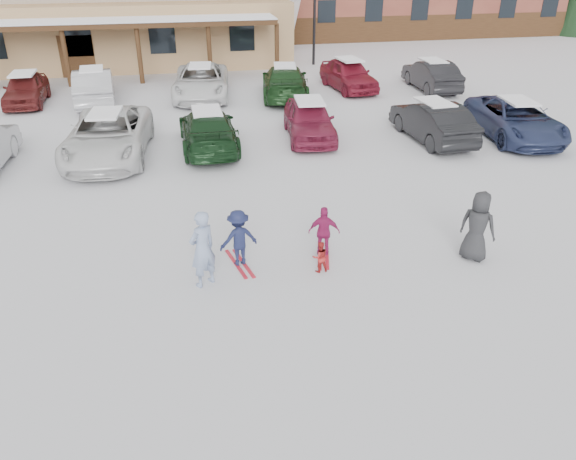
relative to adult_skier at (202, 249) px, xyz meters
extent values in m
plane|color=silver|center=(1.62, -0.71, -0.89)|extent=(160.00, 160.00, 0.00)
cube|color=tan|center=(-7.38, 27.29, 0.91)|extent=(28.00, 10.00, 3.60)
cube|color=#422814|center=(-7.38, 21.09, 2.01)|extent=(25.20, 2.60, 0.25)
cube|color=#422814|center=(17.62, 30.33, 0.01)|extent=(24.00, 0.10, 1.80)
cylinder|color=black|center=(8.01, 23.19, 2.43)|extent=(0.16, 0.16, 6.63)
cylinder|color=black|center=(7.62, 43.29, -0.35)|extent=(0.60, 0.60, 1.08)
cylinder|color=black|center=(35.62, 45.29, -0.20)|extent=(0.60, 0.60, 1.38)
imported|color=#8B9EC4|center=(0.00, 0.00, 0.00)|extent=(0.77, 0.72, 1.77)
imported|color=red|center=(2.61, 0.04, -0.51)|extent=(0.39, 0.32, 0.75)
imported|color=#181E42|center=(0.85, 0.70, -0.20)|extent=(0.98, 0.70, 1.38)
cube|color=red|center=(0.85, 0.70, -0.87)|extent=(0.50, 1.41, 0.03)
imported|color=#A31E5B|center=(2.88, 0.73, -0.25)|extent=(0.79, 0.48, 1.27)
cube|color=red|center=(2.88, 0.73, -0.87)|extent=(0.52, 1.41, 0.03)
imported|color=#292A2C|center=(6.32, -0.10, -0.03)|extent=(0.97, 0.98, 1.71)
imported|color=white|center=(-2.69, 8.79, -0.10)|extent=(3.01, 5.82, 1.57)
imported|color=#143318|center=(0.73, 9.02, -0.19)|extent=(2.01, 4.83, 1.40)
imported|color=maroon|center=(4.55, 9.50, -0.16)|extent=(2.11, 4.40, 1.45)
imported|color=black|center=(9.01, 8.37, -0.16)|extent=(1.84, 4.52, 1.46)
imported|color=navy|center=(12.22, 8.08, -0.17)|extent=(2.88, 5.35, 1.43)
imported|color=maroon|center=(-6.99, 16.84, -0.19)|extent=(1.75, 4.13, 1.39)
imported|color=silver|center=(-3.94, 16.34, -0.10)|extent=(2.10, 4.90, 1.57)
imported|color=white|center=(0.92, 16.47, -0.13)|extent=(3.04, 5.67, 1.51)
imported|color=#1A3E1A|center=(4.81, 15.70, -0.13)|extent=(2.86, 5.43, 1.50)
imported|color=maroon|center=(8.23, 16.68, -0.14)|extent=(2.27, 4.57, 1.50)
imported|color=black|center=(12.29, 15.86, -0.16)|extent=(1.60, 4.41, 1.44)
camera|label=1|loc=(-0.23, -10.58, 5.89)|focal=35.00mm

